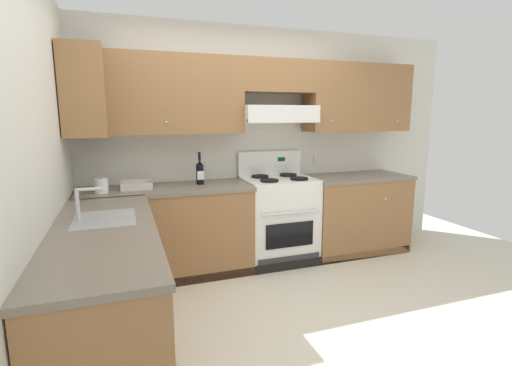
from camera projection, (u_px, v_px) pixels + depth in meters
ground_plane at (284, 325)px, 2.93m from camera, size 7.04×7.04×0.00m
wall_back at (264, 126)px, 4.22m from camera, size 4.68×0.57×2.55m
wall_left at (41, 158)px, 2.38m from camera, size 0.47×4.00×2.55m
counter_back_run at (255, 224)px, 4.07m from camera, size 3.60×0.65×0.91m
counter_left_run at (109, 295)px, 2.44m from camera, size 0.63×1.91×1.13m
stove at (279, 219)px, 4.16m from camera, size 0.76×0.62×1.20m
wine_bottle at (200, 172)px, 3.82m from camera, size 0.08×0.08×0.33m
bowl at (136, 186)px, 3.62m from camera, size 0.29×0.24×0.07m
paper_towel_roll at (101, 186)px, 3.41m from camera, size 0.12×0.12×0.13m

